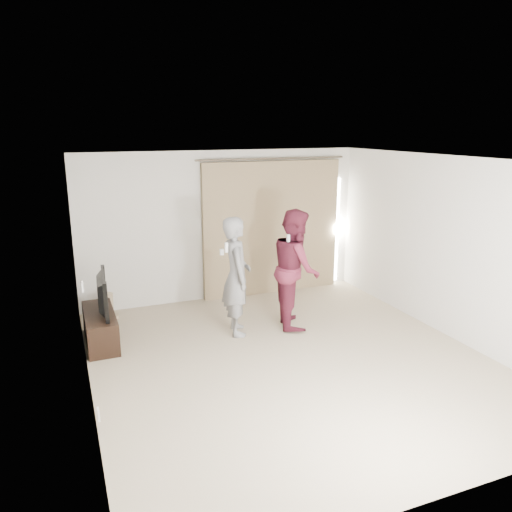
{
  "coord_description": "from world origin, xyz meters",
  "views": [
    {
      "loc": [
        -2.66,
        -5.42,
        2.99
      ],
      "look_at": [
        -0.01,
        1.2,
        1.13
      ],
      "focal_mm": 35.0,
      "sensor_mm": 36.0,
      "label": 1
    }
  ],
  "objects_px": {
    "tv_console": "(100,327)",
    "person_woman": "(296,268)",
    "tv": "(97,294)",
    "person_man": "(236,276)"
  },
  "relations": [
    {
      "from": "tv_console",
      "to": "tv",
      "type": "relative_size",
      "value": 1.22
    },
    {
      "from": "tv",
      "to": "person_man",
      "type": "xyz_separation_m",
      "value": [
        1.92,
        -0.38,
        0.14
      ]
    },
    {
      "from": "person_man",
      "to": "person_woman",
      "type": "bearing_deg",
      "value": -1.64
    },
    {
      "from": "person_man",
      "to": "person_woman",
      "type": "relative_size",
      "value": 0.97
    },
    {
      "from": "tv",
      "to": "person_man",
      "type": "distance_m",
      "value": 1.96
    },
    {
      "from": "tv",
      "to": "person_woman",
      "type": "xyz_separation_m",
      "value": [
        2.86,
        -0.41,
        0.17
      ]
    },
    {
      "from": "tv_console",
      "to": "person_woman",
      "type": "distance_m",
      "value": 2.97
    },
    {
      "from": "person_man",
      "to": "person_woman",
      "type": "height_order",
      "value": "person_woman"
    },
    {
      "from": "tv",
      "to": "person_man",
      "type": "bearing_deg",
      "value": -97.7
    },
    {
      "from": "tv_console",
      "to": "person_woman",
      "type": "height_order",
      "value": "person_woman"
    }
  ]
}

